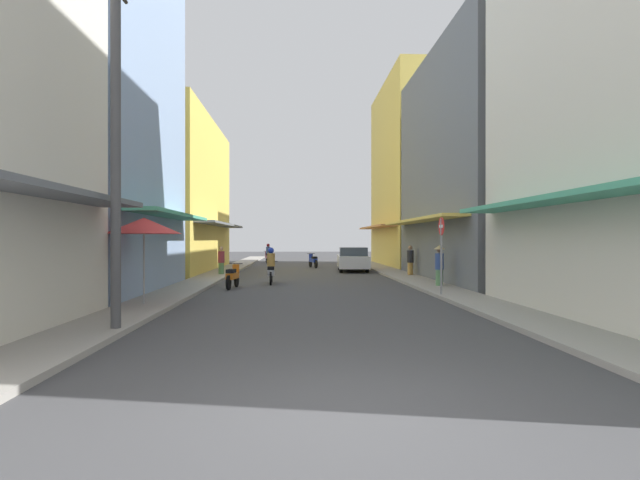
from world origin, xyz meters
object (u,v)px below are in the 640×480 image
Objects in this scene: motorbike_maroon at (268,254)px; street_sign_no_entry at (441,246)px; pedestrian_midway at (410,261)px; utility_pole at (116,142)px; pedestrian_far at (439,264)px; motorbike_blue at (313,260)px; vendor_umbrella at (144,226)px; parked_car at (353,259)px; motorbike_silver at (271,268)px; motorbike_orange at (233,275)px; pedestrian_crossing at (221,261)px.

motorbike_maroon is 24.58m from street_sign_no_entry.
street_sign_no_entry is (-1.04, -8.68, 0.91)m from pedestrian_midway.
utility_pole reaches higher than motorbike_maroon.
pedestrian_midway is 0.95× the size of pedestrian_far.
motorbike_blue is 19.71m from vendor_umbrella.
parked_car is 13.28m from street_sign_no_entry.
utility_pole is at bearing -103.33° from motorbike_silver.
motorbike_silver is (1.26, -18.24, 0.00)m from motorbike_maroon.
motorbike_blue is at bearing 75.18° from motorbike_orange.
street_sign_no_entry is (5.85, -5.27, 1.01)m from motorbike_silver.
street_sign_no_entry reaches higher than motorbike_orange.
motorbike_silver reaches higher than motorbike_blue.
pedestrian_midway is at bearing -61.23° from motorbike_maroon.
pedestrian_far is 0.22× the size of utility_pole.
motorbike_maroon reaches higher than parked_car.
motorbike_orange is (-3.58, -13.54, 0.00)m from motorbike_blue.
street_sign_no_entry reaches higher than motorbike_maroon.
pedestrian_midway is (4.70, -8.32, 0.30)m from motorbike_blue.
motorbike_maroon is 25.52m from vendor_umbrella.
motorbike_blue is 0.23× the size of utility_pole.
utility_pole reaches higher than motorbike_orange.
motorbike_blue is at bearing 74.21° from vendor_umbrella.
pedestrian_crossing is at bearing 122.84° from motorbike_silver.
motorbike_blue is at bearing 107.71° from pedestrian_far.
vendor_umbrella is at bearing 99.11° from utility_pole.
motorbike_maroon is at bearing 89.61° from motorbike_orange.
motorbike_silver is 5.21m from pedestrian_crossing.
street_sign_no_entry is (7.10, -23.51, 1.01)m from motorbike_maroon.
motorbike_blue is 0.70× the size of vendor_umbrella.
vendor_umbrella is (-9.82, -4.86, 1.35)m from pedestrian_far.
parked_car is at bearing 96.00° from street_sign_no_entry.
parked_car is 2.47× the size of pedestrian_far.
utility_pole is (-7.03, -18.72, 3.16)m from parked_car.
motorbike_maroon is at bearing 83.54° from pedestrian_crossing.
motorbike_maroon is 18.28m from motorbike_silver.
utility_pole is at bearing -97.42° from motorbike_orange.
motorbike_orange is 8.11m from street_sign_no_entry.
motorbike_silver reaches higher than parked_car.
vendor_umbrella is at bearing -94.27° from motorbike_maroon.
motorbike_orange is 1.00× the size of motorbike_silver.
pedestrian_midway is 0.61× the size of street_sign_no_entry.
pedestrian_crossing is 0.61× the size of vendor_umbrella.
utility_pole is (-2.57, -10.82, 3.20)m from motorbike_silver.
utility_pole is (0.59, -3.66, 1.60)m from vendor_umbrella.
pedestrian_midway is 14.66m from vendor_umbrella.
parked_car is 10.44m from pedestrian_far.
motorbike_maroon is 0.23× the size of utility_pole.
motorbike_blue and motorbike_orange have the same top height.
pedestrian_far reaches higher than pedestrian_crossing.
motorbike_blue is 0.98× the size of motorbike_orange.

